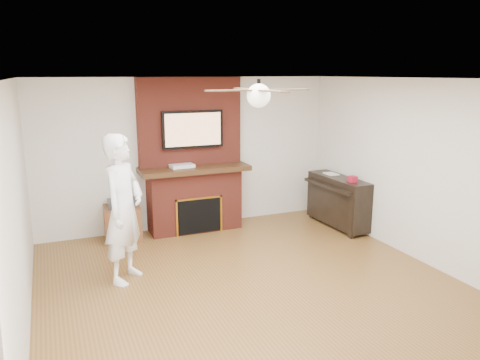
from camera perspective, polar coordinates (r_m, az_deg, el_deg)
name	(u,v)px	position (r m, az deg, el deg)	size (l,w,h in m)	color
room_shell	(258,191)	(5.34, 2.19, -1.31)	(5.36, 5.86, 2.86)	brown
fireplace	(193,171)	(7.72, -5.77, 1.16)	(1.78, 0.64, 2.50)	maroon
tv	(193,129)	(7.57, -5.79, 6.17)	(1.00, 0.08, 0.60)	black
ceiling_fan	(259,95)	(5.18, 2.29, 10.36)	(1.21, 1.21, 0.31)	black
person	(123,209)	(5.93, -14.02, -3.44)	(0.68, 0.45, 1.86)	white
side_table	(123,221)	(7.59, -14.13, -4.88)	(0.59, 0.59, 0.63)	brown
piano	(338,200)	(8.09, 11.87, -2.43)	(0.54, 1.33, 0.95)	black
cable_box	(182,166)	(7.55, -7.09, 1.72)	(0.37, 0.21, 0.05)	silver
candle_green	(196,230)	(7.73, -5.40, -6.11)	(0.07, 0.07, 0.10)	#3B8F39
candle_cream	(204,227)	(7.84, -4.46, -5.78)	(0.09, 0.09, 0.11)	beige
candle_blue	(208,228)	(7.88, -3.92, -5.82)	(0.06, 0.06, 0.07)	#2D6189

